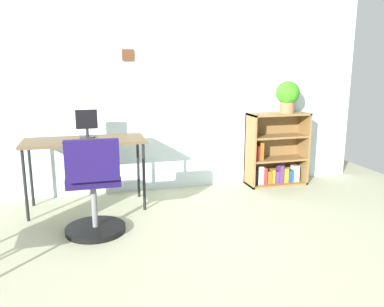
{
  "coord_description": "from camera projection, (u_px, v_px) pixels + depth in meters",
  "views": [
    {
      "loc": [
        -0.72,
        -2.3,
        1.42
      ],
      "look_at": [
        0.31,
        1.47,
        0.55
      ],
      "focal_mm": 36.71,
      "sensor_mm": 36.0,
      "label": 1
    }
  ],
  "objects": [
    {
      "name": "keyboard",
      "position": [
        81.0,
        141.0,
        3.75
      ],
      "size": [
        0.34,
        0.13,
        0.02
      ],
      "primitive_type": "cube",
      "color": "#363123",
      "rests_on": "desk"
    },
    {
      "name": "desk",
      "position": [
        85.0,
        145.0,
        3.9
      ],
      "size": [
        1.18,
        0.5,
        0.72
      ],
      "color": "brown",
      "rests_on": "ground_plane"
    },
    {
      "name": "monitor",
      "position": [
        87.0,
        124.0,
        3.94
      ],
      "size": [
        0.21,
        0.16,
        0.28
      ],
      "color": "#262628",
      "rests_on": "desk"
    },
    {
      "name": "office_chair",
      "position": [
        94.0,
        193.0,
        3.31
      ],
      "size": [
        0.52,
        0.55,
        0.87
      ],
      "color": "black",
      "rests_on": "ground_plane"
    },
    {
      "name": "potted_plant_on_shelf",
      "position": [
        288.0,
        95.0,
        4.63
      ],
      "size": [
        0.28,
        0.28,
        0.38
      ],
      "color": "#9E6642",
      "rests_on": "bookshelf_low"
    },
    {
      "name": "bookshelf_low",
      "position": [
        274.0,
        153.0,
        4.8
      ],
      "size": [
        0.73,
        0.3,
        0.88
      ],
      "color": "brown",
      "rests_on": "ground_plane"
    },
    {
      "name": "wall_back",
      "position": [
        150.0,
        85.0,
        4.42
      ],
      "size": [
        5.2,
        0.12,
        2.43
      ],
      "color": "silver",
      "rests_on": "ground_plane"
    },
    {
      "name": "ground_plane",
      "position": [
        205.0,
        281.0,
        2.67
      ],
      "size": [
        6.24,
        6.24,
        0.0
      ],
      "primitive_type": "plane",
      "color": "#A7A987"
    }
  ]
}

